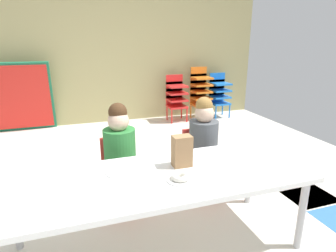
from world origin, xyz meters
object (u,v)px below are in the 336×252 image
kid_chair_red_stack (176,95)px  donut_powdered_on_plate (181,176)px  seated_child_middle_seat (203,137)px  folded_activity_table (22,98)px  paper_bag_brown (182,151)px  seated_child_near_camera (120,147)px  kid_chair_blue_stack (219,92)px  kid_chair_orange_stack (200,90)px  paper_plate_center_table (120,172)px  craft_table (158,182)px  paper_plate_near_edge (181,180)px

kid_chair_red_stack → donut_powdered_on_plate: 3.34m
seated_child_middle_seat → folded_activity_table: folded_activity_table is taller
seated_child_middle_seat → paper_bag_brown: (-0.40, -0.50, 0.11)m
seated_child_middle_seat → kid_chair_red_stack: size_ratio=1.15×
seated_child_near_camera → paper_bag_brown: bearing=-55.0°
kid_chair_blue_stack → kid_chair_orange_stack: bearing=180.0°
paper_plate_center_table → donut_powdered_on_plate: bearing=-33.1°
seated_child_middle_seat → paper_plate_center_table: size_ratio=5.10×
paper_bag_brown → donut_powdered_on_plate: paper_bag_brown is taller
seated_child_near_camera → folded_activity_table: size_ratio=0.84×
craft_table → seated_child_middle_seat: bearing=44.7°
kid_chair_orange_stack → paper_plate_near_edge: kid_chair_orange_stack is taller
seated_child_middle_seat → kid_chair_red_stack: bearing=75.3°
paper_plate_near_edge → seated_child_near_camera: bearing=110.9°
folded_activity_table → paper_plate_center_table: folded_activity_table is taller
seated_child_near_camera → folded_activity_table: 2.81m
paper_plate_center_table → seated_child_middle_seat: bearing=29.7°
kid_chair_blue_stack → kid_chair_red_stack: bearing=180.0°
seated_child_near_camera → kid_chair_red_stack: seated_child_near_camera is taller
kid_chair_red_stack → paper_bag_brown: (-1.04, -2.94, 0.21)m
seated_child_middle_seat → kid_chair_orange_stack: seated_child_middle_seat is taller
craft_table → paper_bag_brown: paper_bag_brown is taller
kid_chair_blue_stack → donut_powdered_on_plate: 3.71m
seated_child_near_camera → paper_bag_brown: seated_child_near_camera is taller
paper_bag_brown → paper_plate_near_edge: bearing=-113.1°
seated_child_near_camera → donut_powdered_on_plate: size_ratio=7.53×
seated_child_middle_seat → kid_chair_blue_stack: seated_child_middle_seat is taller
kid_chair_blue_stack → paper_bag_brown: kid_chair_blue_stack is taller
kid_chair_red_stack → folded_activity_table: 2.47m
paper_plate_near_edge → donut_powdered_on_plate: (0.00, 0.00, 0.02)m
craft_table → folded_activity_table: bearing=110.9°
seated_child_middle_seat → donut_powdered_on_plate: 0.85m
kid_chair_orange_stack → paper_plate_center_table: (-1.94, -2.92, 0.04)m
kid_chair_blue_stack → paper_plate_near_edge: kid_chair_blue_stack is taller
folded_activity_table → paper_plate_near_edge: size_ratio=6.04×
seated_child_near_camera → kid_chair_blue_stack: 3.31m
kid_chair_orange_stack → folded_activity_table: (-2.93, 0.16, 0.02)m
folded_activity_table → paper_plate_near_edge: (1.34, -3.30, 0.02)m
seated_child_near_camera → paper_plate_center_table: seated_child_near_camera is taller
kid_chair_blue_stack → paper_plate_center_table: 3.73m
kid_chair_blue_stack → seated_child_near_camera: bearing=-132.5°
kid_chair_orange_stack → folded_activity_table: bearing=176.9°
seated_child_middle_seat → paper_plate_near_edge: size_ratio=5.10×
paper_bag_brown → paper_plate_near_edge: (-0.08, -0.20, -0.11)m
craft_table → seated_child_middle_seat: (0.60, 0.60, 0.04)m
seated_child_near_camera → seated_child_middle_seat: (0.75, -0.00, 0.00)m
craft_table → kid_chair_orange_stack: kid_chair_orange_stack is taller
kid_chair_orange_stack → seated_child_near_camera: bearing=-127.2°
folded_activity_table → donut_powdered_on_plate: size_ratio=8.92×
craft_table → donut_powdered_on_plate: bearing=-41.9°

